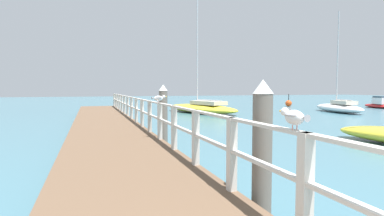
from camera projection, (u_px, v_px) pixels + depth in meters
The scene contains 10 objects.
pier_deck at pixel (106, 129), 13.05m from camera, with size 2.71×26.95×0.53m, color brown.
pier_railing at pixel (136, 107), 13.40m from camera, with size 0.12×25.47×1.07m.
dock_piling_near at pixel (262, 154), 4.35m from camera, with size 0.29×0.29×2.14m.
dock_piling_far at pixel (163, 117), 10.15m from camera, with size 0.29×0.29×2.14m.
seagull_foreground at pixel (294, 116), 3.05m from camera, with size 0.19×0.48×0.21m.
seagull_background at pixel (159, 98), 9.03m from camera, with size 0.48×0.21×0.21m.
boat_0 at pixel (201, 108), 25.14m from camera, with size 5.17×8.57×9.65m.
boat_4 at pixel (339, 107), 25.78m from camera, with size 3.05×6.32×8.50m.
boat_5 at pixel (379, 104), 31.43m from camera, with size 2.38×4.21×1.24m.
channel_buoy at pixel (289, 103), 34.33m from camera, with size 0.70×0.70×1.40m.
Camera 1 is at (-0.65, 0.02, 2.01)m, focal length 28.66 mm.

